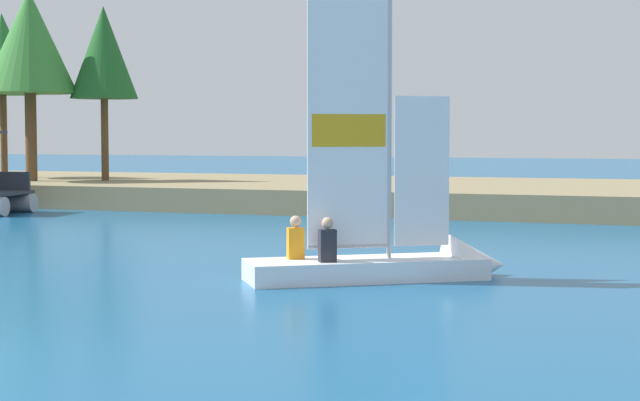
# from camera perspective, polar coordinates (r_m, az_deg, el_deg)

# --- Properties ---
(shore_bank) EXTENTS (80.00, 11.59, 0.79)m
(shore_bank) POSITION_cam_1_polar(r_m,az_deg,el_deg) (36.72, 5.81, 0.33)
(shore_bank) COLOR #897A56
(shore_bank) RESTS_ON ground
(shoreline_tree_midleft) EXTENTS (2.72, 2.72, 6.49)m
(shoreline_tree_midleft) POSITION_cam_1_polar(r_m,az_deg,el_deg) (43.31, -17.03, 7.65)
(shoreline_tree_midleft) COLOR brown
(shoreline_tree_midleft) RESTS_ON shore_bank
(shoreline_tree_centre) EXTENTS (3.44, 3.44, 7.01)m
(shoreline_tree_centre) POSITION_cam_1_polar(r_m,az_deg,el_deg) (39.94, -15.64, 8.34)
(shoreline_tree_centre) COLOR brown
(shoreline_tree_centre) RESTS_ON shore_bank
(shoreline_tree_midright) EXTENTS (2.50, 2.50, 6.46)m
(shoreline_tree_midright) POSITION_cam_1_polar(r_m,az_deg,el_deg) (39.62, -11.77, 7.91)
(shoreline_tree_midright) COLOR brown
(shoreline_tree_midright) RESTS_ON shore_bank
(sailboat) EXTENTS (4.56, 3.58, 6.27)m
(sailboat) POSITION_cam_1_polar(r_m,az_deg,el_deg) (18.31, 4.74, -2.93)
(sailboat) COLOR white
(sailboat) RESTS_ON ground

